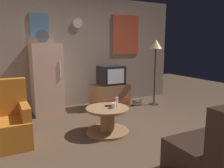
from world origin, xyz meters
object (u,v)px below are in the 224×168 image
(crt_tv, at_px, (111,75))
(armchair, at_px, (5,123))
(tv_stand, at_px, (110,96))
(remote_control, at_px, (109,106))
(wine_glass, at_px, (117,102))
(fridge, at_px, (47,79))
(standing_lamp, at_px, (156,49))
(book_stack, at_px, (137,102))
(mug_ceramic_tan, at_px, (115,105))
(coffee_table, at_px, (107,120))
(mug_ceramic_white, at_px, (114,106))

(crt_tv, relative_size, armchair, 0.56)
(tv_stand, distance_m, remote_control, 1.52)
(crt_tv, relative_size, wine_glass, 3.60)
(fridge, distance_m, standing_lamp, 2.61)
(fridge, distance_m, crt_tv, 1.46)
(fridge, distance_m, wine_glass, 1.79)
(book_stack, bearing_deg, mug_ceramic_tan, -135.17)
(crt_tv, relative_size, mug_ceramic_tan, 6.00)
(crt_tv, xyz_separation_m, mug_ceramic_tan, (-0.65, -1.44, -0.29))
(standing_lamp, height_order, coffee_table, standing_lamp)
(standing_lamp, bearing_deg, remote_control, -149.12)
(wine_glass, xyz_separation_m, armchair, (-1.74, 0.23, -0.17))
(standing_lamp, bearing_deg, coffee_table, -148.76)
(fridge, distance_m, book_stack, 2.21)
(standing_lamp, xyz_separation_m, book_stack, (-0.43, 0.12, -1.29))
(mug_ceramic_tan, relative_size, remote_control, 0.60)
(fridge, relative_size, tv_stand, 2.11)
(mug_ceramic_tan, xyz_separation_m, book_stack, (1.27, 1.26, -0.41))
(coffee_table, distance_m, remote_control, 0.24)
(coffee_table, bearing_deg, mug_ceramic_white, -41.56)
(wine_glass, xyz_separation_m, remote_control, (-0.13, 0.02, -0.06))
(tv_stand, relative_size, remote_control, 5.60)
(armchair, relative_size, book_stack, 4.41)
(crt_tv, xyz_separation_m, armchair, (-2.32, -1.14, -0.43))
(tv_stand, height_order, remote_control, tv_stand)
(coffee_table, bearing_deg, book_stack, 41.29)
(fridge, bearing_deg, book_stack, -9.88)
(coffee_table, distance_m, mug_ceramic_tan, 0.29)
(standing_lamp, distance_m, mug_ceramic_white, 2.28)
(coffee_table, height_order, armchair, armchair)
(wine_glass, relative_size, mug_ceramic_tan, 1.67)
(fridge, height_order, book_stack, fridge)
(fridge, bearing_deg, standing_lamp, -10.83)
(mug_ceramic_white, bearing_deg, book_stack, 44.57)
(tv_stand, height_order, crt_tv, crt_tv)
(remote_control, bearing_deg, fridge, 146.03)
(wine_glass, bearing_deg, crt_tv, 67.06)
(tv_stand, xyz_separation_m, standing_lamp, (1.08, -0.30, 1.09))
(fridge, bearing_deg, wine_glass, -60.85)
(tv_stand, relative_size, crt_tv, 1.56)
(book_stack, bearing_deg, mug_ceramic_white, -135.43)
(tv_stand, relative_size, wine_glass, 5.60)
(armchair, bearing_deg, mug_ceramic_white, -11.75)
(mug_ceramic_white, distance_m, remote_control, 0.13)
(remote_control, relative_size, armchair, 0.16)
(book_stack, bearing_deg, armchair, -161.98)
(fridge, relative_size, wine_glass, 11.80)
(standing_lamp, distance_m, armchair, 3.62)
(wine_glass, bearing_deg, book_stack, 44.74)
(mug_ceramic_white, bearing_deg, tv_stand, 65.60)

